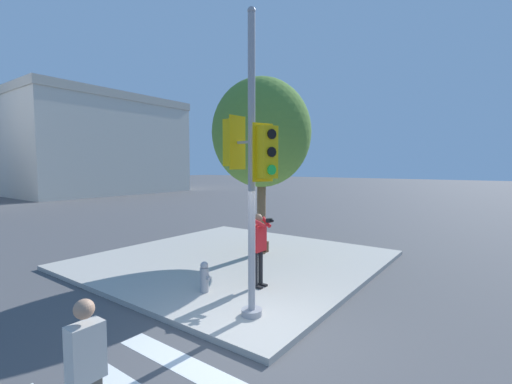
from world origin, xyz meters
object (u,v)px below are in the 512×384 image
person_photographer (259,243)px  fire_hydrant (204,277)px  pedestrian_distant (87,374)px  traffic_signal_pole (250,164)px  street_tree (262,133)px

person_photographer → fire_hydrant: person_photographer is taller
person_photographer → pedestrian_distant: (-4.77, -1.30, -0.29)m
traffic_signal_pole → street_tree: (3.93, 2.53, 1.01)m
person_photographer → fire_hydrant: 1.46m
traffic_signal_pole → pedestrian_distant: (-3.38, -0.50, -2.12)m
person_photographer → street_tree: (2.54, 1.73, 2.85)m
pedestrian_distant → street_tree: bearing=22.5°
person_photographer → street_tree: bearing=34.3°
street_tree → fire_hydrant: street_tree is taller
fire_hydrant → person_photographer: bearing=-37.4°
traffic_signal_pole → person_photographer: (1.39, 0.80, -1.84)m
pedestrian_distant → person_photographer: bearing=15.3°
pedestrian_distant → street_tree: (7.31, 3.03, 3.13)m
traffic_signal_pole → fire_hydrant: bearing=76.8°
person_photographer → street_tree: street_tree is taller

